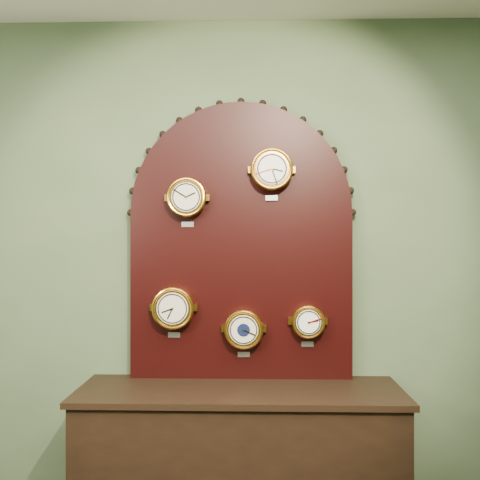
{
  "coord_description": "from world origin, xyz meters",
  "views": [
    {
      "loc": [
        0.07,
        -0.5,
        1.58
      ],
      "look_at": [
        0.0,
        2.25,
        1.58
      ],
      "focal_mm": 40.58,
      "sensor_mm": 36.0,
      "label": 1
    }
  ],
  "objects_px": {
    "arabic_clock": "(272,170)",
    "barometer": "(244,329)",
    "display_board": "(241,232)",
    "hygrometer": "(173,308)",
    "tide_clock": "(308,322)",
    "shop_counter": "(240,474)",
    "roman_clock": "(187,198)"
  },
  "relations": [
    {
      "from": "arabic_clock",
      "to": "barometer",
      "type": "height_order",
      "value": "arabic_clock"
    },
    {
      "from": "display_board",
      "to": "hygrometer",
      "type": "height_order",
      "value": "display_board"
    },
    {
      "from": "display_board",
      "to": "tide_clock",
      "type": "relative_size",
      "value": 6.69
    },
    {
      "from": "shop_counter",
      "to": "tide_clock",
      "type": "bearing_deg",
      "value": 23.35
    },
    {
      "from": "shop_counter",
      "to": "hygrometer",
      "type": "relative_size",
      "value": 5.76
    },
    {
      "from": "roman_clock",
      "to": "barometer",
      "type": "bearing_deg",
      "value": -0.02
    },
    {
      "from": "roman_clock",
      "to": "tide_clock",
      "type": "height_order",
      "value": "roman_clock"
    },
    {
      "from": "shop_counter",
      "to": "roman_clock",
      "type": "height_order",
      "value": "roman_clock"
    },
    {
      "from": "arabic_clock",
      "to": "tide_clock",
      "type": "xyz_separation_m",
      "value": [
        0.19,
        0.0,
        -0.81
      ]
    },
    {
      "from": "tide_clock",
      "to": "display_board",
      "type": "bearing_deg",
      "value": 169.69
    },
    {
      "from": "roman_clock",
      "to": "arabic_clock",
      "type": "xyz_separation_m",
      "value": [
        0.45,
        -0.0,
        0.15
      ]
    },
    {
      "from": "display_board",
      "to": "barometer",
      "type": "bearing_deg",
      "value": -76.57
    },
    {
      "from": "tide_clock",
      "to": "roman_clock",
      "type": "bearing_deg",
      "value": -179.91
    },
    {
      "from": "shop_counter",
      "to": "hygrometer",
      "type": "xyz_separation_m",
      "value": [
        -0.36,
        0.15,
        0.82
      ]
    },
    {
      "from": "shop_counter",
      "to": "tide_clock",
      "type": "distance_m",
      "value": 0.84
    },
    {
      "from": "roman_clock",
      "to": "hygrometer",
      "type": "bearing_deg",
      "value": -179.68
    },
    {
      "from": "shop_counter",
      "to": "arabic_clock",
      "type": "height_order",
      "value": "arabic_clock"
    },
    {
      "from": "hygrometer",
      "to": "display_board",
      "type": "bearing_deg",
      "value": 10.45
    },
    {
      "from": "barometer",
      "to": "tide_clock",
      "type": "height_order",
      "value": "tide_clock"
    },
    {
      "from": "shop_counter",
      "to": "barometer",
      "type": "bearing_deg",
      "value": 84.12
    },
    {
      "from": "display_board",
      "to": "arabic_clock",
      "type": "distance_m",
      "value": 0.37
    },
    {
      "from": "display_board",
      "to": "tide_clock",
      "type": "height_order",
      "value": "display_board"
    },
    {
      "from": "tide_clock",
      "to": "shop_counter",
      "type": "bearing_deg",
      "value": -156.65
    },
    {
      "from": "hygrometer",
      "to": "barometer",
      "type": "distance_m",
      "value": 0.39
    },
    {
      "from": "shop_counter",
      "to": "tide_clock",
      "type": "relative_size",
      "value": 7.0
    },
    {
      "from": "arabic_clock",
      "to": "hygrometer",
      "type": "bearing_deg",
      "value": -179.99
    },
    {
      "from": "barometer",
      "to": "tide_clock",
      "type": "xyz_separation_m",
      "value": [
        0.34,
        0.0,
        0.04
      ]
    },
    {
      "from": "shop_counter",
      "to": "arabic_clock",
      "type": "relative_size",
      "value": 5.82
    },
    {
      "from": "roman_clock",
      "to": "display_board",
      "type": "bearing_deg",
      "value": 12.94
    },
    {
      "from": "roman_clock",
      "to": "arabic_clock",
      "type": "bearing_deg",
      "value": -0.04
    },
    {
      "from": "shop_counter",
      "to": "display_board",
      "type": "bearing_deg",
      "value": 90.0
    },
    {
      "from": "arabic_clock",
      "to": "tide_clock",
      "type": "height_order",
      "value": "arabic_clock"
    }
  ]
}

